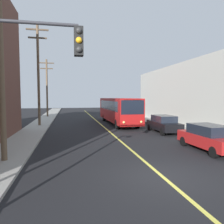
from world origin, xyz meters
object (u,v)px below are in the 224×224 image
(utility_pole_near, at_px, (0,43))
(utility_pole_far, at_px, (47,85))
(parked_car_red, at_px, (209,137))
(parked_car_black, at_px, (164,124))
(city_bus, at_px, (118,109))
(traffic_signal_left_corner, at_px, (20,69))
(utility_pole_mid, at_px, (38,71))

(utility_pole_near, xyz_separation_m, utility_pole_far, (-0.28, 25.48, -0.65))
(parked_car_red, xyz_separation_m, parked_car_black, (0.23, 6.94, 0.00))
(city_bus, relative_size, parked_car_red, 2.74)
(parked_car_red, bearing_deg, utility_pole_far, 115.48)
(parked_car_red, relative_size, parked_car_black, 1.01)
(parked_car_black, bearing_deg, utility_pole_near, -149.31)
(parked_car_black, bearing_deg, traffic_signal_left_corner, -133.65)
(parked_car_black, relative_size, utility_pole_mid, 0.39)
(utility_pole_near, relative_size, traffic_signal_left_corner, 1.78)
(city_bus, relative_size, utility_pole_near, 1.14)
(parked_car_black, xyz_separation_m, utility_pole_far, (-12.28, 18.35, 4.50))
(parked_car_red, relative_size, traffic_signal_left_corner, 0.74)
(city_bus, relative_size, utility_pole_mid, 1.08)
(city_bus, distance_m, utility_pole_far, 15.01)
(utility_pole_near, xyz_separation_m, traffic_signal_left_corner, (1.65, -3.73, -1.69))
(city_bus, height_order, traffic_signal_left_corner, traffic_signal_left_corner)
(parked_car_red, xyz_separation_m, utility_pole_mid, (-11.84, 13.68, 5.47))
(utility_pole_near, bearing_deg, traffic_signal_left_corner, -66.11)
(utility_pole_near, xyz_separation_m, utility_pole_mid, (-0.07, 13.86, 0.32))
(city_bus, distance_m, parked_car_red, 14.51)
(city_bus, relative_size, parked_car_black, 2.76)
(utility_pole_mid, bearing_deg, city_bus, 3.54)
(city_bus, height_order, parked_car_red, city_bus)
(utility_pole_near, height_order, utility_pole_mid, utility_pole_mid)
(parked_car_red, bearing_deg, utility_pole_near, -179.10)
(city_bus, bearing_deg, utility_pole_near, -122.67)
(parked_car_red, height_order, utility_pole_far, utility_pole_far)
(utility_pole_mid, height_order, traffic_signal_left_corner, utility_pole_mid)
(traffic_signal_left_corner, bearing_deg, utility_pole_far, 93.78)
(parked_car_black, bearing_deg, utility_pole_mid, 150.81)
(city_bus, relative_size, utility_pole_far, 1.30)
(city_bus, bearing_deg, utility_pole_mid, -176.46)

